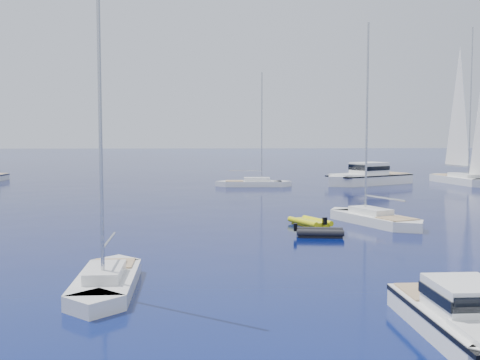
% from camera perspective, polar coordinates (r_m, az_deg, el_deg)
% --- Properties ---
extents(ground, '(400.00, 400.00, 0.00)m').
position_cam_1_polar(ground, '(26.94, -10.34, -8.58)').
color(ground, navy).
rests_on(ground, ground).
extents(motor_cruiser_near, '(2.73, 8.21, 2.14)m').
position_cam_1_polar(motor_cruiser_near, '(19.61, 20.54, -13.83)').
color(motor_cruiser_near, silver).
rests_on(motor_cruiser_near, ground).
extents(motor_cruiser_distant, '(12.65, 9.63, 3.27)m').
position_cam_1_polar(motor_cruiser_distant, '(72.08, 11.87, -0.40)').
color(motor_cruiser_distant, white).
rests_on(motor_cruiser_distant, ground).
extents(sailboat_fore, '(2.48, 8.46, 12.34)m').
position_cam_1_polar(sailboat_fore, '(24.40, -12.43, -10.01)').
color(sailboat_fore, silver).
rests_on(sailboat_fore, ground).
extents(sailboat_mid_r, '(6.04, 9.59, 13.82)m').
position_cam_1_polar(sailboat_mid_r, '(41.34, 12.48, -4.03)').
color(sailboat_mid_r, white).
rests_on(sailboat_mid_r, ground).
extents(sailboat_centre, '(9.02, 2.61, 13.16)m').
position_cam_1_polar(sailboat_centre, '(68.03, 1.29, -0.60)').
color(sailboat_centre, white).
rests_on(sailboat_centre, ground).
extents(sailboat_sails_r, '(5.55, 13.10, 18.69)m').
position_cam_1_polar(sailboat_sails_r, '(76.22, 20.12, -0.32)').
color(sailboat_sails_r, silver).
rests_on(sailboat_sails_r, ground).
extents(tender_yellow, '(3.02, 3.68, 0.95)m').
position_cam_1_polar(tender_yellow, '(39.78, 6.60, -4.29)').
color(tender_yellow, '#CCCD0C').
rests_on(tender_yellow, ground).
extents(tender_grey_near, '(3.05, 2.00, 0.95)m').
position_cam_1_polar(tender_grey_near, '(35.83, 7.52, -5.28)').
color(tender_grey_near, black).
rests_on(tender_grey_near, ground).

